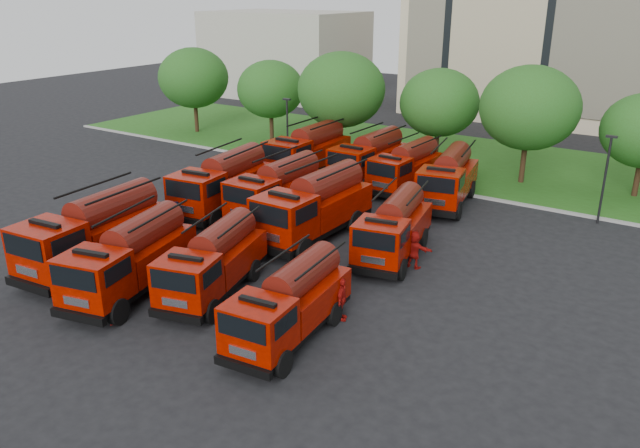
# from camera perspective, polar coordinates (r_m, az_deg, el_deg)

# --- Properties ---
(ground) EXTENTS (140.00, 140.00, 0.00)m
(ground) POSITION_cam_1_polar(r_m,az_deg,el_deg) (28.89, -7.12, -5.35)
(ground) COLOR black
(ground) RESTS_ON ground
(lawn) EXTENTS (70.00, 16.00, 0.12)m
(lawn) POSITION_cam_1_polar(r_m,az_deg,el_deg) (50.22, 12.46, 5.79)
(lawn) COLOR #224D14
(lawn) RESTS_ON ground
(curb) EXTENTS (70.00, 0.30, 0.14)m
(curb) POSITION_cam_1_polar(r_m,az_deg,el_deg) (43.02, 8.45, 3.56)
(curb) COLOR gray
(curb) RESTS_ON ground
(side_building) EXTENTS (18.00, 12.00, 10.00)m
(side_building) POSITION_cam_1_polar(r_m,az_deg,el_deg) (79.46, -3.22, 15.24)
(side_building) COLOR #A8A495
(side_building) RESTS_ON ground
(tree_0) EXTENTS (6.30, 6.30, 7.70)m
(tree_0) POSITION_cam_1_polar(r_m,az_deg,el_deg) (58.94, -11.49, 12.96)
(tree_0) COLOR #382314
(tree_0) RESTS_ON ground
(tree_1) EXTENTS (5.71, 5.71, 6.98)m
(tree_1) POSITION_cam_1_polar(r_m,az_deg,el_deg) (54.51, -4.54, 12.19)
(tree_1) COLOR #382314
(tree_1) RESTS_ON ground
(tree_2) EXTENTS (6.72, 6.72, 8.22)m
(tree_2) POSITION_cam_1_polar(r_m,az_deg,el_deg) (48.65, 1.96, 12.16)
(tree_2) COLOR #382314
(tree_2) RESTS_ON ground
(tree_3) EXTENTS (5.88, 5.88, 7.19)m
(tree_3) POSITION_cam_1_polar(r_m,az_deg,el_deg) (47.80, 10.86, 10.84)
(tree_3) COLOR #382314
(tree_3) RESTS_ON ground
(tree_4) EXTENTS (6.55, 6.55, 8.01)m
(tree_4) POSITION_cam_1_polar(r_m,az_deg,el_deg) (44.08, 18.61, 10.03)
(tree_4) COLOR #382314
(tree_4) RESTS_ON ground
(lamp_post_0) EXTENTS (0.60, 0.25, 5.11)m
(lamp_post_0) POSITION_cam_1_polar(r_m,az_deg,el_deg) (46.68, -3.00, 8.71)
(lamp_post_0) COLOR black
(lamp_post_0) RESTS_ON ground
(lamp_post_1) EXTENTS (0.60, 0.25, 5.11)m
(lamp_post_1) POSITION_cam_1_polar(r_m,az_deg,el_deg) (38.31, 24.64, 4.13)
(lamp_post_1) COLOR black
(lamp_post_1) RESTS_ON ground
(fire_truck_0) EXTENTS (3.47, 8.10, 3.58)m
(fire_truck_0) POSITION_cam_1_polar(r_m,az_deg,el_deg) (31.43, -19.87, -0.69)
(fire_truck_0) COLOR black
(fire_truck_0) RESTS_ON ground
(fire_truck_1) EXTENTS (4.02, 7.55, 3.27)m
(fire_truck_1) POSITION_cam_1_polar(r_m,az_deg,el_deg) (28.39, -16.91, -2.97)
(fire_truck_1) COLOR black
(fire_truck_1) RESTS_ON ground
(fire_truck_2) EXTENTS (3.92, 7.04, 3.04)m
(fire_truck_2) POSITION_cam_1_polar(r_m,az_deg,el_deg) (27.50, -9.70, -3.38)
(fire_truck_2) COLOR black
(fire_truck_2) RESTS_ON ground
(fire_truck_3) EXTENTS (2.91, 6.71, 2.97)m
(fire_truck_3) POSITION_cam_1_polar(r_m,az_deg,el_deg) (23.78, -2.76, -7.22)
(fire_truck_3) COLOR black
(fire_truck_3) RESTS_ON ground
(fire_truck_4) EXTENTS (3.62, 8.02, 3.53)m
(fire_truck_4) POSITION_cam_1_polar(r_m,az_deg,el_deg) (37.63, -8.81, 3.75)
(fire_truck_4) COLOR black
(fire_truck_4) RESTS_ON ground
(fire_truck_5) EXTENTS (2.83, 7.37, 3.32)m
(fire_truck_5) POSITION_cam_1_polar(r_m,az_deg,el_deg) (36.41, -3.87, 3.20)
(fire_truck_5) COLOR black
(fire_truck_5) RESTS_ON ground
(fire_truck_6) EXTENTS (3.02, 7.98, 3.61)m
(fire_truck_6) POSITION_cam_1_polar(r_m,az_deg,el_deg) (33.06, -0.50, 1.67)
(fire_truck_6) COLOR black
(fire_truck_6) RESTS_ON ground
(fire_truck_7) EXTENTS (3.57, 7.09, 3.09)m
(fire_truck_7) POSITION_cam_1_polar(r_m,az_deg,el_deg) (31.01, 6.78, -0.33)
(fire_truck_7) COLOR black
(fire_truck_7) RESTS_ON ground
(fire_truck_8) EXTENTS (3.01, 7.88, 3.56)m
(fire_truck_8) POSITION_cam_1_polar(r_m,az_deg,el_deg) (44.63, -1.06, 6.71)
(fire_truck_8) COLOR black
(fire_truck_8) RESTS_ON ground
(fire_truck_9) EXTENTS (2.82, 7.41, 3.35)m
(fire_truck_9) POSITION_cam_1_polar(r_m,az_deg,el_deg) (43.36, 4.57, 6.09)
(fire_truck_9) COLOR black
(fire_truck_9) RESTS_ON ground
(fire_truck_10) EXTENTS (2.76, 6.93, 3.11)m
(fire_truck_10) POSITION_cam_1_polar(r_m,az_deg,el_deg) (41.76, 7.92, 5.20)
(fire_truck_10) COLOR black
(fire_truck_10) RESTS_ON ground
(fire_truck_11) EXTENTS (3.82, 7.64, 3.32)m
(fire_truck_11) POSITION_cam_1_polar(r_m,az_deg,el_deg) (39.26, 11.64, 4.12)
(fire_truck_11) COLOR black
(fire_truck_11) RESTS_ON ground
(firefighter_0) EXTENTS (0.73, 0.60, 1.74)m
(firefighter_0) POSITION_cam_1_polar(r_m,az_deg,el_deg) (23.19, -5.50, -12.39)
(firefighter_0) COLOR #9D0F0C
(firefighter_0) RESTS_ON ground
(firefighter_1) EXTENTS (1.00, 0.88, 1.81)m
(firefighter_1) POSITION_cam_1_polar(r_m,az_deg,el_deg) (26.80, -18.55, -8.57)
(firefighter_1) COLOR #9D0F0C
(firefighter_1) RESTS_ON ground
(firefighter_2) EXTENTS (0.99, 1.23, 1.83)m
(firefighter_2) POSITION_cam_1_polar(r_m,az_deg,el_deg) (25.70, 1.94, -8.71)
(firefighter_2) COLOR #9D0F0C
(firefighter_2) RESTS_ON ground
(firefighter_3) EXTENTS (1.43, 1.25, 1.97)m
(firefighter_3) POSITION_cam_1_polar(r_m,az_deg,el_deg) (27.27, -0.08, -6.84)
(firefighter_3) COLOR black
(firefighter_3) RESTS_ON ground
(firefighter_4) EXTENTS (1.06, 0.95, 1.82)m
(firefighter_4) POSITION_cam_1_polar(r_m,az_deg,el_deg) (35.23, -12.91, -0.80)
(firefighter_4) COLOR black
(firefighter_4) RESTS_ON ground
(firefighter_5) EXTENTS (1.80, 0.90, 1.87)m
(firefighter_5) POSITION_cam_1_polar(r_m,az_deg,el_deg) (30.53, 8.51, -3.93)
(firefighter_5) COLOR #9D0F0C
(firefighter_5) RESTS_ON ground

